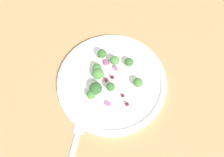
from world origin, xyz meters
TOP-DOWN VIEW (x-y plane):
  - ground_plane at (0.00, 0.00)cm, footprint 180.00×180.00cm
  - plate at (1.18, -2.64)cm, footprint 27.04×27.04cm
  - dressing_pool at (1.18, -2.64)cm, footprint 15.68×15.68cm
  - broccoli_floret_0 at (-2.17, 2.48)cm, footprint 2.20×2.20cm
  - broccoli_floret_1 at (-5.73, -3.59)cm, footprint 2.28×2.28cm
  - broccoli_floret_2 at (-2.39, -5.58)cm, footprint 2.20×2.20cm
  - broccoli_floret_3 at (-3.28, -0.92)cm, footprint 2.34×2.34cm
  - broccoli_floret_4 at (4.02, -8.26)cm, footprint 2.17×2.17cm
  - broccoli_floret_5 at (3.41, -3.48)cm, footprint 2.09×2.09cm
  - broccoli_floret_6 at (2.94, -6.93)cm, footprint 2.95×2.95cm
  - broccoli_floret_7 at (-0.65, -5.68)cm, footprint 2.81×2.81cm
  - broccoli_floret_8 at (3.63, 3.13)cm, footprint 2.29×2.29cm
  - cranberry_0 at (8.04, -0.63)cm, footprint 0.92×0.92cm
  - cranberry_1 at (0.67, -2.46)cm, footprint 0.88×0.88cm
  - cranberry_2 at (-5.82, -4.37)cm, footprint 0.77×0.77cm
  - cranberry_3 at (5.71, -1.06)cm, footprint 0.79×0.79cm
  - cranberry_4 at (0.89, -4.01)cm, footprint 0.88×0.88cm
  - onion_bit_0 at (6.79, -4.92)cm, footprint 1.53×1.58cm
  - onion_bit_1 at (-3.78, -2.96)cm, footprint 1.28×1.41cm
  - onion_bit_2 at (-1.79, -1.05)cm, footprint 1.61×1.36cm
  - fork at (15.78, -14.90)cm, footprint 17.65×9.42cm

SIDE VIEW (x-z plane):
  - ground_plane at x=0.00cm, z-range -2.00..0.00cm
  - fork at x=15.78cm, z-range 0.00..0.50cm
  - plate at x=1.18cm, z-range 0.01..1.71cm
  - dressing_pool at x=1.18cm, z-range 1.20..1.40cm
  - onion_bit_2 at x=-1.79cm, z-range 1.43..1.89cm
  - onion_bit_0 at x=6.79cm, z-range 1.50..1.97cm
  - onion_bit_1 at x=-3.78cm, z-range 1.68..2.02cm
  - cranberry_3 at x=5.71cm, z-range 1.47..2.26cm
  - cranberry_4 at x=0.89cm, z-range 1.60..2.48cm
  - cranberry_2 at x=-5.82cm, z-range 1.73..2.50cm
  - cranberry_0 at x=8.04cm, z-range 1.68..2.60cm
  - cranberry_1 at x=0.67cm, z-range 1.76..2.64cm
  - broccoli_floret_4 at x=4.02cm, z-range 1.51..3.71cm
  - broccoli_floret_0 at x=-2.17cm, z-range 1.57..3.79cm
  - broccoli_floret_2 at x=-2.39cm, z-range 1.64..3.87cm
  - broccoli_floret_8 at x=3.63cm, z-range 1.62..3.94cm
  - broccoli_floret_7 at x=-0.65cm, z-range 1.51..4.35cm
  - broccoli_floret_3 at x=-3.28cm, z-range 1.84..4.21cm
  - broccoli_floret_6 at x=2.94cm, z-range 1.53..4.52cm
  - broccoli_floret_5 at x=3.41cm, z-range 2.18..4.29cm
  - broccoli_floret_1 at x=-5.73cm, z-range 2.08..4.39cm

